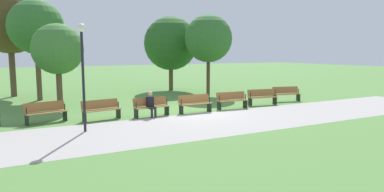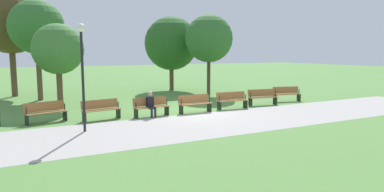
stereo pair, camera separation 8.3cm
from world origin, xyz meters
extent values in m
plane|color=#54843D|center=(0.00, 0.00, 0.00)|extent=(120.00, 120.00, 0.00)
cube|color=#A39E99|center=(0.00, 2.56, 0.00)|extent=(28.14, 4.67, 0.01)
cube|color=#996633|center=(-6.85, -0.83, 0.45)|extent=(1.78, 0.84, 0.04)
cube|color=#996633|center=(-6.90, -1.02, 0.69)|extent=(1.70, 0.51, 0.40)
cube|color=black|center=(-7.63, -0.64, 0.21)|extent=(0.15, 0.38, 0.43)
cylinder|color=black|center=(-7.62, -0.62, 0.61)|extent=(0.05, 0.05, 0.30)
cube|color=black|center=(-6.07, -1.02, 0.21)|extent=(0.15, 0.38, 0.43)
cylinder|color=black|center=(-6.07, -1.00, 0.61)|extent=(0.05, 0.05, 0.30)
cube|color=#996633|center=(-4.59, -0.37, 0.45)|extent=(1.77, 0.71, 0.04)
cube|color=#996633|center=(-4.62, -0.57, 0.69)|extent=(1.72, 0.38, 0.40)
cube|color=black|center=(-5.38, -0.24, 0.21)|extent=(0.12, 0.38, 0.43)
cylinder|color=black|center=(-5.38, -0.22, 0.61)|extent=(0.05, 0.05, 0.30)
cube|color=black|center=(-3.80, -0.50, 0.21)|extent=(0.12, 0.38, 0.43)
cylinder|color=black|center=(-3.80, -0.48, 0.61)|extent=(0.05, 0.05, 0.30)
cube|color=#996633|center=(-2.30, -0.09, 0.45)|extent=(1.75, 0.58, 0.04)
cube|color=#996633|center=(-2.32, -0.29, 0.69)|extent=(1.73, 0.24, 0.40)
cube|color=black|center=(-3.10, -0.03, 0.21)|extent=(0.09, 0.38, 0.43)
cylinder|color=black|center=(-3.10, -0.01, 0.61)|extent=(0.05, 0.05, 0.30)
cube|color=black|center=(-1.50, -0.16, 0.21)|extent=(0.09, 0.38, 0.43)
cylinder|color=black|center=(-1.50, -0.14, 0.61)|extent=(0.05, 0.05, 0.30)
cube|color=#996633|center=(0.00, 0.00, 0.45)|extent=(1.72, 0.44, 0.04)
cube|color=#996633|center=(0.00, -0.20, 0.69)|extent=(1.72, 0.10, 0.40)
cube|color=black|center=(-0.80, 0.00, 0.21)|extent=(0.06, 0.37, 0.43)
cylinder|color=black|center=(-0.80, 0.02, 0.61)|extent=(0.04, 0.04, 0.30)
cube|color=black|center=(0.80, 0.00, 0.21)|extent=(0.06, 0.37, 0.43)
cylinder|color=black|center=(0.80, 0.02, 0.61)|extent=(0.04, 0.04, 0.30)
cube|color=#996633|center=(2.30, -0.09, 0.45)|extent=(1.75, 0.58, 0.04)
cube|color=#996633|center=(2.32, -0.29, 0.69)|extent=(1.73, 0.24, 0.40)
cube|color=black|center=(1.50, -0.16, 0.21)|extent=(0.09, 0.38, 0.43)
cylinder|color=black|center=(1.50, -0.14, 0.61)|extent=(0.05, 0.05, 0.30)
cube|color=black|center=(3.10, -0.03, 0.21)|extent=(0.09, 0.38, 0.43)
cylinder|color=black|center=(3.10, -0.01, 0.61)|extent=(0.05, 0.05, 0.30)
cube|color=#996633|center=(4.59, -0.37, 0.45)|extent=(1.77, 0.71, 0.04)
cube|color=#996633|center=(4.62, -0.57, 0.69)|extent=(1.72, 0.38, 0.40)
cube|color=black|center=(3.80, -0.50, 0.21)|extent=(0.12, 0.38, 0.43)
cylinder|color=black|center=(3.80, -0.48, 0.61)|extent=(0.05, 0.05, 0.30)
cube|color=black|center=(5.38, -0.24, 0.21)|extent=(0.12, 0.38, 0.43)
cylinder|color=black|center=(5.38, -0.22, 0.61)|extent=(0.05, 0.05, 0.30)
cube|color=#996633|center=(6.85, -0.83, 0.45)|extent=(1.78, 0.84, 0.04)
cube|color=#996633|center=(6.90, -1.02, 0.69)|extent=(1.70, 0.51, 0.40)
cube|color=black|center=(6.07, -1.02, 0.21)|extent=(0.15, 0.38, 0.43)
cylinder|color=black|center=(6.07, -1.00, 0.61)|extent=(0.05, 0.05, 0.30)
cube|color=black|center=(7.63, -0.64, 0.21)|extent=(0.15, 0.38, 0.43)
cylinder|color=black|center=(7.62, -0.62, 0.61)|extent=(0.05, 0.05, 0.30)
cube|color=black|center=(2.38, -0.11, 0.70)|extent=(0.34, 0.23, 0.50)
sphere|color=tan|center=(2.38, -0.09, 1.09)|extent=(0.22, 0.22, 0.22)
cylinder|color=#23232D|center=(2.27, 0.07, 0.43)|extent=(0.16, 0.37, 0.13)
cylinder|color=#23232D|center=(2.26, 0.25, 0.21)|extent=(0.12, 0.12, 0.43)
cylinder|color=#23232D|center=(2.45, 0.08, 0.43)|extent=(0.16, 0.37, 0.13)
cylinder|color=#23232D|center=(2.44, 0.26, 0.21)|extent=(0.12, 0.12, 0.43)
cylinder|color=brown|center=(5.77, -4.75, 1.15)|extent=(0.31, 0.31, 2.30)
sphere|color=#3D7533|center=(5.77, -4.75, 3.18)|extent=(2.71, 2.71, 2.71)
cylinder|color=brown|center=(6.48, -8.53, 1.73)|extent=(0.31, 0.31, 3.47)
sphere|color=#336B2D|center=(6.48, -8.53, 4.55)|extent=(3.33, 3.33, 3.33)
cylinder|color=brown|center=(-3.21, -9.88, 1.16)|extent=(0.33, 0.33, 2.32)
sphere|color=#285B23|center=(-3.21, -9.88, 3.67)|extent=(4.17, 4.17, 4.17)
cylinder|color=brown|center=(7.87, -11.39, 1.82)|extent=(0.39, 0.39, 3.65)
sphere|color=#4C3D1E|center=(7.87, -11.39, 5.04)|extent=(4.29, 4.29, 4.29)
cylinder|color=#4C3828|center=(-4.34, -6.04, 1.43)|extent=(0.25, 0.25, 2.87)
sphere|color=#336B2D|center=(-4.34, -6.04, 3.95)|extent=(3.33, 3.33, 3.33)
cylinder|color=black|center=(5.72, 1.63, 1.89)|extent=(0.10, 0.10, 3.78)
sphere|color=white|center=(5.72, 1.63, 3.92)|extent=(0.32, 0.32, 0.32)
camera|label=1|loc=(8.28, 15.05, 3.05)|focal=32.51mm
camera|label=2|loc=(8.20, 15.09, 3.05)|focal=32.51mm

